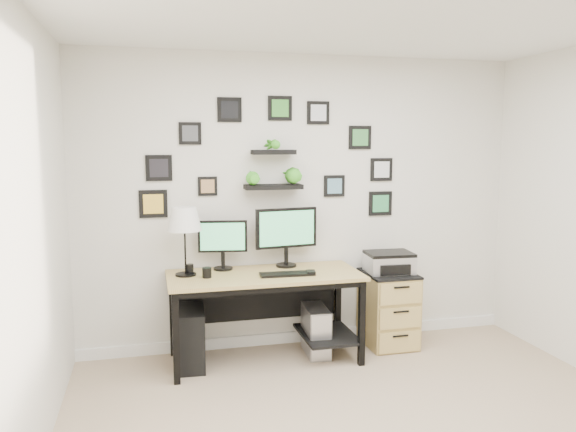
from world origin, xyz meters
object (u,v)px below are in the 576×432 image
object	(u,v)px
table_lamp	(184,221)
file_cabinet	(388,309)
mug	(207,273)
pc_tower_grey	(316,330)
pc_tower_black	(191,337)
desk	(268,287)
monitor_left	(223,241)
printer	(389,262)
monitor_right	(286,232)

from	to	relation	value
table_lamp	file_cabinet	world-z (taller)	table_lamp
mug	pc_tower_grey	xyz separation A→B (m)	(0.94, 0.06, -0.58)
table_lamp	file_cabinet	distance (m)	2.00
table_lamp	pc_tower_black	distance (m)	0.96
pc_tower_grey	desk	bearing A→B (deg)	-179.64
monitor_left	mug	xyz separation A→B (m)	(-0.16, -0.25, -0.21)
table_lamp	pc_tower_black	size ratio (longest dim) A/B	1.17
printer	file_cabinet	bearing A→B (deg)	-100.62
mug	pc_tower_grey	world-z (taller)	mug
monitor_left	file_cabinet	bearing A→B (deg)	-5.18
desk	mug	bearing A→B (deg)	-173.33
file_cabinet	mug	bearing A→B (deg)	-175.87
pc_tower_grey	monitor_right	bearing A→B (deg)	141.72
file_cabinet	printer	xyz separation A→B (m)	(0.00, 0.01, 0.43)
monitor_right	printer	xyz separation A→B (m)	(0.93, -0.11, -0.29)
file_cabinet	monitor_left	bearing A→B (deg)	174.82
pc_tower_black	file_cabinet	world-z (taller)	file_cabinet
monitor_left	mug	bearing A→B (deg)	-122.98
table_lamp	printer	bearing A→B (deg)	0.26
desk	file_cabinet	bearing A→B (deg)	2.95
pc_tower_black	file_cabinet	xyz separation A→B (m)	(1.78, 0.06, 0.09)
mug	pc_tower_black	bearing A→B (deg)	155.84
monitor_left	pc_tower_black	distance (m)	0.84
pc_tower_grey	file_cabinet	bearing A→B (deg)	4.52
pc_tower_grey	file_cabinet	size ratio (longest dim) A/B	0.64
pc_tower_grey	printer	distance (m)	0.90
pc_tower_black	pc_tower_grey	xyz separation A→B (m)	(1.07, 0.00, -0.03)
monitor_left	mug	size ratio (longest dim) A/B	5.08
file_cabinet	pc_tower_grey	bearing A→B (deg)	-175.48
table_lamp	pc_tower_grey	bearing A→B (deg)	-2.94
monitor_right	pc_tower_grey	size ratio (longest dim) A/B	1.30
monitor_right	pc_tower_black	distance (m)	1.19
mug	pc_tower_grey	bearing A→B (deg)	3.83
table_lamp	pc_tower_black	bearing A→B (deg)	-65.35
file_cabinet	printer	world-z (taller)	printer
mug	table_lamp	bearing A→B (deg)	143.40
desk	pc_tower_black	world-z (taller)	desk
monitor_left	file_cabinet	world-z (taller)	monitor_left
pc_tower_grey	mug	bearing A→B (deg)	-176.17
printer	table_lamp	bearing A→B (deg)	-179.74
desk	file_cabinet	world-z (taller)	desk
table_lamp	desk	bearing A→B (deg)	-5.00
desk	mug	distance (m)	0.55
desk	mug	size ratio (longest dim) A/B	19.07
monitor_left	pc_tower_grey	size ratio (longest dim) A/B	0.99
desk	file_cabinet	distance (m)	1.17
monitor_left	table_lamp	bearing A→B (deg)	-157.75
mug	printer	bearing A→B (deg)	4.44
pc_tower_black	printer	size ratio (longest dim) A/B	1.14
monitor_left	pc_tower_grey	bearing A→B (deg)	-13.72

